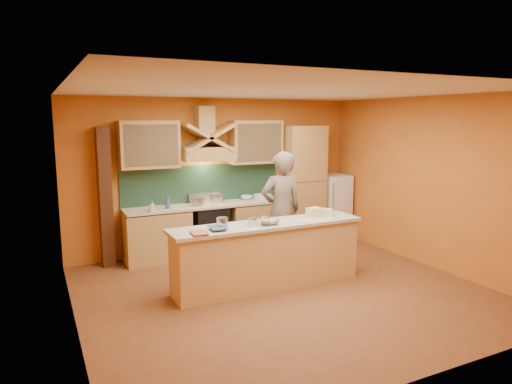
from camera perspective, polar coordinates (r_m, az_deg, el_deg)
name	(u,v)px	position (r m, az deg, el deg)	size (l,w,h in m)	color
floor	(284,291)	(6.66, 3.46, -12.29)	(5.50, 5.00, 0.01)	brown
ceiling	(286,91)	(6.21, 3.71, 12.54)	(5.50, 5.00, 0.01)	white
wall_back	(218,175)	(8.52, -4.80, 2.16)	(5.50, 0.02, 2.80)	#C87027
wall_front	(424,236)	(4.34, 20.26, -5.17)	(5.50, 0.02, 2.80)	#C87027
wall_left	(70,212)	(5.48, -22.26, -2.38)	(0.02, 5.00, 2.80)	#C87027
wall_right	(430,182)	(8.00, 20.95, 1.13)	(0.02, 5.00, 2.80)	#C87027
base_cabinet_left	(157,237)	(8.05, -12.26, -5.47)	(1.10, 0.60, 0.86)	tan
base_cabinet_right	(256,225)	(8.68, 0.03, -4.18)	(1.10, 0.60, 0.86)	tan
counter_top	(209,205)	(8.21, -5.93, -1.64)	(3.00, 0.62, 0.04)	beige
stove	(209,230)	(8.31, -5.88, -4.69)	(0.60, 0.58, 0.90)	black
backsplash	(203,184)	(8.42, -6.64, 1.02)	(3.00, 0.03, 0.70)	#19392B
range_hood	(207,154)	(8.14, -6.16, 4.79)	(0.92, 0.50, 0.24)	tan
hood_chimney	(204,120)	(8.21, -6.47, 8.87)	(0.30, 0.30, 0.50)	tan
upper_cabinet_left	(149,145)	(7.92, -13.22, 5.79)	(1.00, 0.35, 0.80)	tan
upper_cabinet_right	(256,142)	(8.59, -0.04, 6.27)	(1.00, 0.35, 0.80)	tan
pantry_column	(302,185)	(9.02, 5.73, 0.94)	(0.80, 0.60, 2.30)	tan
fridge	(332,206)	(9.52, 9.52, -1.76)	(0.58, 0.60, 1.30)	white
trim_column_left	(105,197)	(7.90, -18.34, -0.65)	(0.20, 0.30, 2.30)	#472816
island_body	(268,257)	(6.71, 1.47, -8.11)	(2.80, 0.55, 0.88)	#DCB671
island_top	(268,225)	(6.59, 1.48, -4.12)	(2.90, 0.62, 0.05)	beige
person	(281,210)	(7.44, 3.16, -2.29)	(0.70, 0.46, 1.92)	#70665B
pot_large	(198,203)	(8.08, -7.20, -1.31)	(0.23, 0.23, 0.15)	#B4B3BA
pot_small	(218,200)	(8.35, -4.79, -0.96)	(0.18, 0.18, 0.14)	silver
soap_bottle_a	(152,206)	(7.69, -12.83, -1.75)	(0.08, 0.08, 0.18)	beige
soap_bottle_b	(168,202)	(7.89, -10.98, -1.20)	(0.09, 0.09, 0.23)	#305685
bowl_back	(247,198)	(8.63, -1.17, -0.70)	(0.23, 0.23, 0.07)	silver
dish_rack	(262,196)	(8.71, 0.81, -0.54)	(0.26, 0.21, 0.09)	white
book_lower	(191,234)	(5.98, -8.11, -5.19)	(0.21, 0.29, 0.03)	#BB5742
book_upper	(210,228)	(6.17, -5.80, -4.52)	(0.21, 0.29, 0.02)	#3B5A83
jar_large	(222,223)	(6.23, -4.25, -3.92)	(0.15, 0.15, 0.16)	silver
jar_small	(266,221)	(6.41, 1.20, -3.62)	(0.12, 0.12, 0.14)	white
kitchen_scale	(253,223)	(6.39, -0.34, -3.84)	(0.12, 0.12, 0.10)	white
mixing_bowl	(270,222)	(6.50, 1.70, -3.75)	(0.28, 0.28, 0.07)	white
cloth	(304,221)	(6.68, 6.04, -3.69)	(0.21, 0.16, 0.01)	beige
grocery_bag_a	(314,212)	(7.06, 7.29, -2.52)	(0.21, 0.17, 0.14)	beige
grocery_bag_b	(326,212)	(7.15, 8.74, -2.51)	(0.18, 0.14, 0.11)	beige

